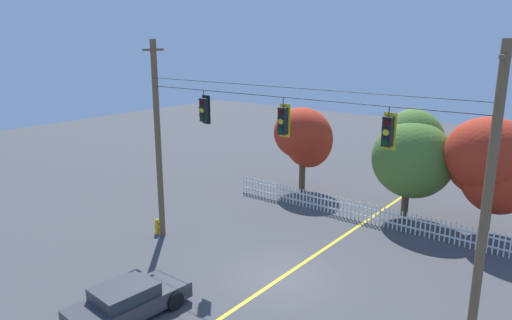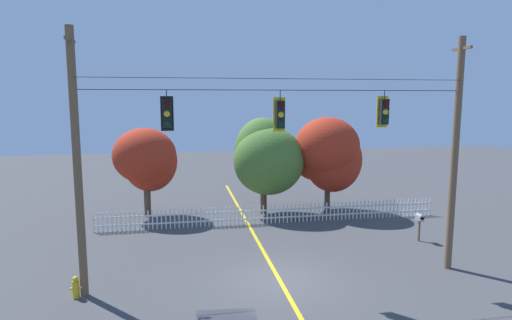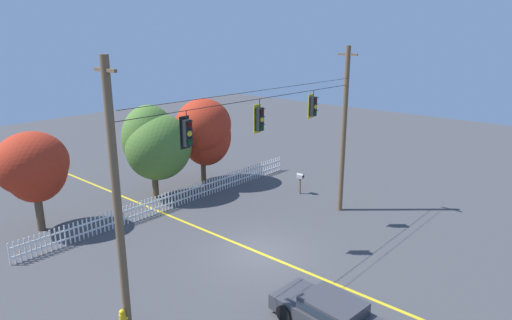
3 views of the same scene
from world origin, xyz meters
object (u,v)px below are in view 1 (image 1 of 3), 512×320
Objects in this scene: traffic_signal_northbound_primary at (204,110)px; parked_car at (128,300)px; fire_hydrant at (157,226)px; autumn_maple_near_fence at (305,136)px; traffic_signal_eastbound_side at (283,121)px; autumn_oak_far_east at (491,164)px; autumn_maple_mid at (412,154)px; traffic_signal_northbound_secondary at (388,132)px.

traffic_signal_northbound_primary reaches higher than parked_car.
traffic_signal_northbound_primary is 6.65m from fire_hydrant.
traffic_signal_northbound_primary is at bearing -81.92° from autumn_maple_near_fence.
autumn_oak_far_east is (5.11, 9.35, -2.71)m from traffic_signal_eastbound_side.
autumn_oak_far_east reaches higher than autumn_maple_mid.
traffic_signal_northbound_primary is at bearing -119.63° from autumn_maple_mid.
traffic_signal_eastbound_side is 1.07× the size of traffic_signal_northbound_secondary.
parked_car is at bearing -115.16° from traffic_signal_eastbound_side.
traffic_signal_eastbound_side is 0.28× the size of autumn_maple_near_fence.
traffic_signal_eastbound_side is at bearing -98.79° from autumn_maple_mid.
traffic_signal_northbound_secondary reaches higher than autumn_maple_mid.
traffic_signal_eastbound_side and traffic_signal_northbound_secondary have the same top height.
autumn_maple_mid reaches higher than autumn_maple_near_fence.
traffic_signal_eastbound_side is 0.26× the size of autumn_oak_far_east.
traffic_signal_northbound_primary is 0.25× the size of autumn_maple_mid.
traffic_signal_eastbound_side is (3.89, 0.00, -0.05)m from traffic_signal_northbound_primary.
parked_car is (-3.94, -14.70, -2.74)m from autumn_maple_mid.
traffic_signal_northbound_secondary is at bearing -97.28° from autumn_oak_far_east.
autumn_oak_far_east is at bearing -3.54° from autumn_maple_near_fence.
traffic_signal_eastbound_side is 11.66m from autumn_maple_near_fence.
autumn_maple_near_fence is at bearing 80.04° from fire_hydrant.
autumn_oak_far_east is 15.75m from fire_hydrant.
traffic_signal_northbound_secondary reaches higher than autumn_oak_far_east.
traffic_signal_northbound_primary is 0.33× the size of parked_car.
autumn_maple_mid reaches higher than fire_hydrant.
autumn_maple_near_fence reaches higher than parked_car.
autumn_maple_near_fence is (-9.23, 10.00, -2.86)m from traffic_signal_northbound_secondary.
traffic_signal_northbound_secondary is 10.14m from autumn_maple_mid.
parked_car is at bearing -117.41° from autumn_oak_far_east.
autumn_maple_near_fence is 1.22× the size of parked_car.
traffic_signal_northbound_primary is 3.89m from traffic_signal_eastbound_side.
parked_car is (1.41, -5.30, -5.60)m from traffic_signal_northbound_primary.
fire_hydrant is (-12.20, -9.47, -3.07)m from autumn_oak_far_east.
autumn_maple_near_fence is (-1.42, 10.00, -2.84)m from traffic_signal_northbound_primary.
autumn_oak_far_east is 16.74m from parked_car.
traffic_signal_eastbound_side is at bearing 179.99° from traffic_signal_northbound_secondary.
traffic_signal_eastbound_side is 0.35× the size of parked_car.
autumn_maple_near_fence is 6.79m from autumn_maple_mid.
traffic_signal_northbound_primary and traffic_signal_eastbound_side have the same top height.
autumn_maple_mid is (1.45, 9.40, -2.81)m from traffic_signal_eastbound_side.
traffic_signal_northbound_primary is 7.81m from traffic_signal_northbound_secondary.
autumn_oak_far_east is 1.36× the size of parked_car.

